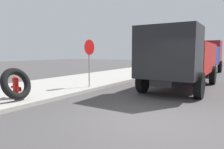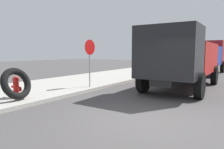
{
  "view_description": "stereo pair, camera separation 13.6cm",
  "coord_description": "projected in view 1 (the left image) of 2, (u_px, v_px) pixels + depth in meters",
  "views": [
    {
      "loc": [
        -5.25,
        -2.22,
        1.91
      ],
      "look_at": [
        2.19,
        2.61,
        0.95
      ],
      "focal_mm": 33.15,
      "sensor_mm": 36.0,
      "label": 1
    },
    {
      "loc": [
        -5.18,
        -2.34,
        1.91
      ],
      "look_at": [
        2.19,
        2.61,
        0.95
      ],
      "focal_mm": 33.15,
      "sensor_mm": 36.0,
      "label": 2
    }
  ],
  "objects": [
    {
      "name": "ground_plane",
      "position": [
        147.0,
        121.0,
        5.79
      ],
      "size": [
        80.0,
        80.0,
        0.0
      ],
      "primitive_type": "plane",
      "color": "#423F3F"
    },
    {
      "name": "sidewalk_curb",
      "position": [
        13.0,
        93.0,
        9.3
      ],
      "size": [
        36.0,
        5.0,
        0.15
      ],
      "primitive_type": "cube",
      "color": "#99968E",
      "rests_on": "ground"
    },
    {
      "name": "fire_hydrant",
      "position": [
        16.0,
        86.0,
        8.0
      ],
      "size": [
        0.25,
        0.56,
        0.82
      ],
      "color": "red",
      "rests_on": "sidewalk_curb"
    },
    {
      "name": "loose_tire",
      "position": [
        16.0,
        84.0,
        7.55
      ],
      "size": [
        1.29,
        0.81,
        1.22
      ],
      "primitive_type": "torus",
      "rotation": [
        1.21,
        0.0,
        0.12
      ],
      "color": "black",
      "rests_on": "sidewalk_curb"
    },
    {
      "name": "stop_sign",
      "position": [
        89.0,
        54.0,
        10.34
      ],
      "size": [
        0.76,
        0.08,
        2.39
      ],
      "color": "gray",
      "rests_on": "sidewalk_curb"
    },
    {
      "name": "dump_truck_red",
      "position": [
        182.0,
        58.0,
        10.79
      ],
      "size": [
        7.04,
        2.88,
        3.0
      ],
      "color": "red",
      "rests_on": "ground"
    },
    {
      "name": "dump_truck_blue",
      "position": [
        202.0,
        56.0,
        18.35
      ],
      "size": [
        7.02,
        2.84,
        3.0
      ],
      "color": "#1E3899",
      "rests_on": "ground"
    }
  ]
}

